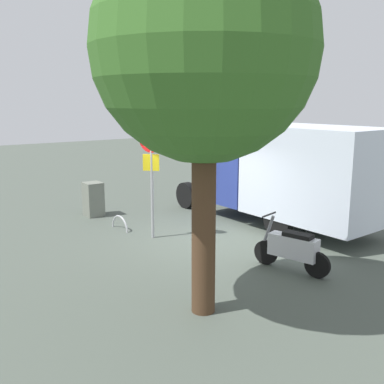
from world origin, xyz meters
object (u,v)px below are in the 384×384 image
object	(u,v)px
stop_sign	(151,163)
bike_rack_hoop	(120,229)
box_truck_near	(288,172)
street_tree	(205,50)
motorcycle	(293,248)
utility_cabinet	(93,199)

from	to	relation	value
stop_sign	bike_rack_hoop	world-z (taller)	stop_sign
box_truck_near	street_tree	xyz separation A→B (m)	(-2.96, 5.30, 2.83)
motorcycle	stop_sign	distance (m)	4.36
street_tree	utility_cabinet	world-z (taller)	street_tree
utility_cabinet	bike_rack_hoop	bearing A→B (deg)	178.96
street_tree	bike_rack_hoop	distance (m)	7.17
box_truck_near	motorcycle	distance (m)	3.80
utility_cabinet	bike_rack_hoop	xyz separation A→B (m)	(-1.94, 0.04, -0.55)
utility_cabinet	box_truck_near	bearing A→B (deg)	-137.02
box_truck_near	motorcycle	size ratio (longest dim) A/B	3.93
box_truck_near	utility_cabinet	world-z (taller)	box_truck_near
motorcycle	street_tree	bearing A→B (deg)	83.60
bike_rack_hoop	utility_cabinet	bearing A→B (deg)	-1.04
motorcycle	bike_rack_hoop	world-z (taller)	motorcycle
motorcycle	utility_cabinet	size ratio (longest dim) A/B	1.62
stop_sign	utility_cabinet	distance (m)	3.53
street_tree	utility_cabinet	xyz separation A→B (m)	(7.44, -1.13, -3.92)
motorcycle	street_tree	xyz separation A→B (m)	(-0.39, 2.73, 3.94)
box_truck_near	bike_rack_hoop	distance (m)	5.18
street_tree	bike_rack_hoop	world-z (taller)	street_tree
motorcycle	stop_sign	world-z (taller)	stop_sign
bike_rack_hoop	box_truck_near	bearing A→B (deg)	-121.15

